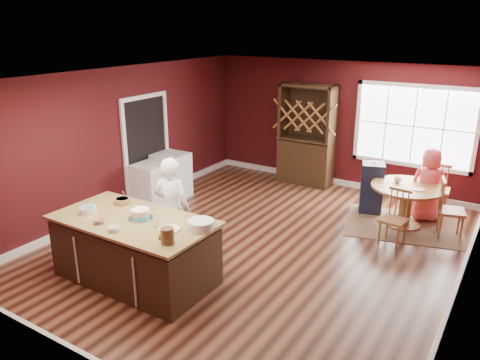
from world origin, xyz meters
name	(u,v)px	position (x,y,z in m)	size (l,w,h in m)	color
room_shell	(261,165)	(0.00, 0.00, 1.35)	(7.00, 7.00, 7.00)	brown
window	(414,126)	(1.50, 3.47, 1.50)	(2.36, 0.10, 1.66)	white
doorway	(147,150)	(-2.97, 0.60, 1.02)	(0.08, 1.26, 2.13)	white
kitchen_island	(135,251)	(-0.92, -1.90, 0.44)	(2.27, 1.19, 0.92)	#352111
dining_table	(406,198)	(1.82, 1.98, 0.53)	(1.25, 1.25, 0.75)	#915B30
baker	(172,209)	(-0.89, -1.12, 0.80)	(0.59, 0.39, 1.61)	white
layer_cake	(140,214)	(-0.83, -1.83, 0.99)	(0.34, 0.34, 0.14)	white
bowl_blue	(88,210)	(-1.60, -2.07, 0.96)	(0.23, 0.23, 0.09)	white
bowl_yellow	(123,201)	(-1.44, -1.57, 0.96)	(0.23, 0.23, 0.09)	#9E8242
bowl_pink	(98,221)	(-1.20, -2.25, 0.95)	(0.16, 0.16, 0.06)	white
bowl_olive	(115,229)	(-0.84, -2.30, 0.95)	(0.16, 0.16, 0.06)	beige
drinking_glass	(156,221)	(-0.49, -1.91, 1.00)	(0.08, 0.08, 0.16)	white
dinner_plate	(170,229)	(-0.27, -1.90, 0.93)	(0.29, 0.29, 0.02)	beige
white_tub	(201,225)	(0.06, -1.66, 0.98)	(0.34, 0.34, 0.12)	silver
stoneware_crock	(167,236)	(-0.04, -2.20, 1.02)	(0.16, 0.16, 0.20)	brown
toy_figurine	(160,236)	(-0.18, -2.17, 0.96)	(0.05, 0.05, 0.08)	#F1BE02
rug	(403,225)	(1.82, 1.98, 0.01)	(1.98, 1.53, 0.01)	brown
chair_east	(452,209)	(2.57, 1.92, 0.51)	(0.43, 0.41, 1.02)	brown
chair_south	(394,218)	(1.83, 1.12, 0.47)	(0.39, 0.37, 0.94)	brown
chair_north	(437,188)	(2.17, 2.84, 0.53)	(0.44, 0.42, 1.06)	brown
seated_woman	(429,185)	(2.07, 2.46, 0.68)	(0.67, 0.43, 1.36)	#EE595C
high_chair	(372,187)	(1.10, 2.31, 0.50)	(0.41, 0.41, 1.00)	black
toddler	(372,171)	(1.07, 2.33, 0.81)	(0.18, 0.14, 0.26)	#8CA5BF
table_plate	(419,190)	(2.03, 1.87, 0.76)	(0.21, 0.21, 0.02)	beige
table_cup	(398,180)	(1.61, 2.10, 0.80)	(0.12, 0.12, 0.10)	white
hutch	(307,135)	(-0.68, 3.22, 1.10)	(1.20, 0.50, 2.20)	#391D10
washer	(150,186)	(-2.64, 0.28, 0.43)	(0.59, 0.57, 0.86)	white
dryer	(171,175)	(-2.64, 0.92, 0.46)	(0.63, 0.61, 0.92)	white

